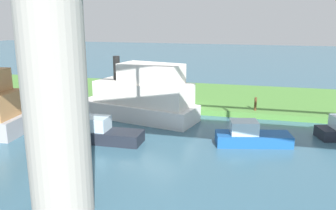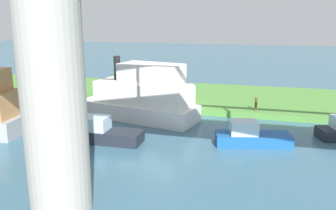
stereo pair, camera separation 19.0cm
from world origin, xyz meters
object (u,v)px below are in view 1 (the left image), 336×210
at_px(riverboat_paddlewheel, 141,97).
at_px(pontoon_yellow, 102,133).
at_px(person_on_bank, 136,94).
at_px(bridge_pylon, 55,91).
at_px(motorboat_white, 251,136).
at_px(mooring_post, 255,104).

distance_m(riverboat_paddlewheel, pontoon_yellow, 5.95).
bearing_deg(person_on_bank, bridge_pylon, 99.60).
bearing_deg(riverboat_paddlewheel, person_on_bank, -65.20).
bearing_deg(motorboat_white, bridge_pylon, 54.04).
bearing_deg(person_on_bank, riverboat_paddlewheel, 114.80).
xyz_separation_m(bridge_pylon, riverboat_paddlewheel, (1.31, -14.19, -3.39)).
bearing_deg(person_on_bank, motorboat_white, 144.05).
distance_m(motorboat_white, pontoon_yellow, 9.72).
height_order(motorboat_white, riverboat_paddlewheel, riverboat_paddlewheel).
bearing_deg(motorboat_white, riverboat_paddlewheel, -23.89).
xyz_separation_m(person_on_bank, pontoon_yellow, (-0.97, 9.50, -0.61)).
relative_size(bridge_pylon, mooring_post, 9.55).
bearing_deg(riverboat_paddlewheel, pontoon_yellow, 82.55).
bearing_deg(riverboat_paddlewheel, motorboat_white, 156.11).
distance_m(person_on_bank, pontoon_yellow, 9.56).
height_order(bridge_pylon, mooring_post, bridge_pylon).
distance_m(bridge_pylon, person_on_bank, 18.61).
xyz_separation_m(bridge_pylon, motorboat_white, (-7.47, -10.30, -4.67)).
bearing_deg(riverboat_paddlewheel, bridge_pylon, 95.27).
relative_size(motorboat_white, pontoon_yellow, 1.00).
height_order(bridge_pylon, motorboat_white, bridge_pylon).
height_order(bridge_pylon, pontoon_yellow, bridge_pylon).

